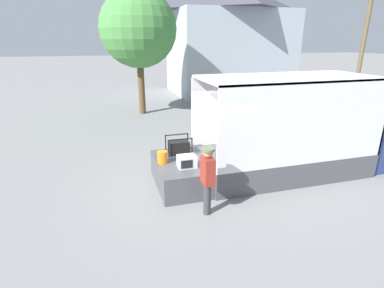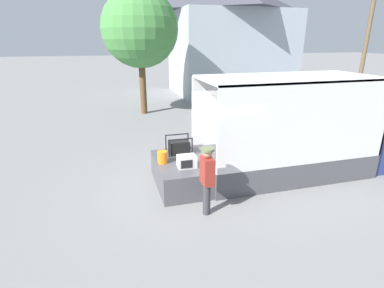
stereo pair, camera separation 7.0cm
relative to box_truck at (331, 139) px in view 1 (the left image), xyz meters
name	(u,v)px [view 1 (the left image)]	position (x,y,z in m)	size (l,w,h in m)	color
ground_plane	(202,182)	(-4.38, 0.00, -0.92)	(160.00, 160.00, 0.00)	gray
box_truck	(331,139)	(0.00, 0.00, 0.00)	(7.39, 2.33, 3.00)	navy
tailgate_deck	(180,173)	(-5.06, 0.00, -0.55)	(1.35, 2.21, 0.74)	#4C4C51
microwave	(187,161)	(-4.97, -0.46, -0.02)	(0.49, 0.38, 0.32)	white
portable_generator	(179,147)	(-4.92, 0.59, 0.03)	(0.73, 0.51, 0.54)	black
orange_bucket	(162,157)	(-5.55, 0.00, -0.01)	(0.28, 0.28, 0.34)	orange
worker_person	(208,175)	(-4.80, -1.66, 0.11)	(0.30, 0.44, 1.68)	#38383D
house_backdrop	(229,38)	(2.49, 14.83, 3.22)	(8.80, 6.91, 8.13)	#A8B2BC
utility_pole	(364,42)	(10.37, 9.88, 2.92)	(1.80, 0.28, 7.37)	brown
street_tree	(138,29)	(-4.95, 9.31, 3.60)	(4.04, 4.04, 6.55)	brown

